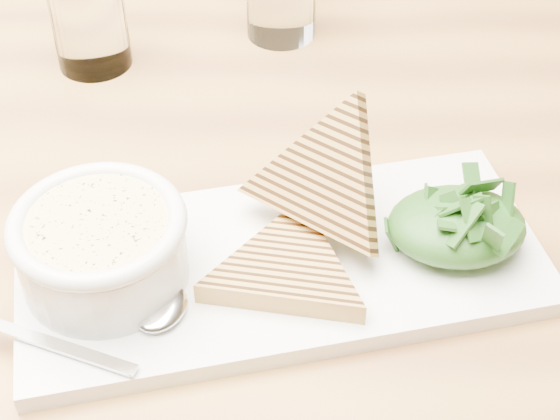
{
  "coord_description": "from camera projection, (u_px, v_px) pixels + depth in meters",
  "views": [
    {
      "loc": [
        0.31,
        -0.75,
        1.26
      ],
      "look_at": [
        0.34,
        -0.25,
        0.79
      ],
      "focal_mm": 55.0,
      "sensor_mm": 36.0,
      "label": 1
    }
  ],
  "objects": [
    {
      "name": "glass_near",
      "position": [
        88.0,
        14.0,
        0.89
      ],
      "size": [
        0.08,
        0.08,
        0.12
      ],
      "primitive_type": "cylinder",
      "color": "white",
      "rests_on": "table_top"
    },
    {
      "name": "salad_base",
      "position": [
        457.0,
        226.0,
        0.69
      ],
      "size": [
        0.11,
        0.09,
        0.04
      ],
      "primitive_type": "ellipsoid",
      "color": "#0F360C",
      "rests_on": "platter"
    },
    {
      "name": "platter",
      "position": [
        281.0,
        264.0,
        0.7
      ],
      "size": [
        0.45,
        0.25,
        0.02
      ],
      "primitive_type": "cube",
      "rotation": [
        0.0,
        0.0,
        0.16
      ],
      "color": "white",
      "rests_on": "table_top"
    },
    {
      "name": "table_leg_br",
      "position": [
        544.0,
        217.0,
        1.32
      ],
      "size": [
        0.06,
        0.06,
        0.7
      ],
      "primitive_type": "cylinder",
      "color": "#A9783A",
      "rests_on": "ground"
    },
    {
      "name": "table_top",
      "position": [
        107.0,
        228.0,
        0.77
      ],
      "size": [
        1.33,
        0.94,
        0.04
      ],
      "primitive_type": "cube",
      "rotation": [
        0.0,
        0.0,
        -0.07
      ],
      "color": "#A9783A",
      "rests_on": "ground"
    },
    {
      "name": "spoon_handle",
      "position": [
        58.0,
        345.0,
        0.62
      ],
      "size": [
        0.12,
        0.06,
        0.0
      ],
      "primitive_type": "cube",
      "rotation": [
        0.0,
        0.0,
        -0.43
      ],
      "color": "silver",
      "rests_on": "platter"
    },
    {
      "name": "soup_bowl",
      "position": [
        103.0,
        254.0,
        0.66
      ],
      "size": [
        0.13,
        0.13,
        0.05
      ],
      "primitive_type": "cylinder",
      "color": "white",
      "rests_on": "platter"
    },
    {
      "name": "bowl_rim",
      "position": [
        97.0,
        223.0,
        0.64
      ],
      "size": [
        0.14,
        0.14,
        0.01
      ],
      "primitive_type": "torus",
      "color": "white",
      "rests_on": "soup_bowl"
    },
    {
      "name": "spoon_bowl",
      "position": [
        161.0,
        307.0,
        0.64
      ],
      "size": [
        0.06,
        0.06,
        0.01
      ],
      "primitive_type": "ellipsoid",
      "rotation": [
        0.0,
        0.0,
        -0.43
      ],
      "color": "silver",
      "rests_on": "platter"
    },
    {
      "name": "soup",
      "position": [
        97.0,
        225.0,
        0.64
      ],
      "size": [
        0.11,
        0.11,
        0.01
      ],
      "primitive_type": "cylinder",
      "color": "beige",
      "rests_on": "soup_bowl"
    },
    {
      "name": "sandwich_lean",
      "position": [
        324.0,
        180.0,
        0.69
      ],
      "size": [
        0.22,
        0.22,
        0.17
      ],
      "primitive_type": null,
      "rotation": [
        0.87,
        0.0,
        -0.69
      ],
      "color": "#B58640",
      "rests_on": "sandwich_flat"
    },
    {
      "name": "sandwich_flat",
      "position": [
        287.0,
        269.0,
        0.67
      ],
      "size": [
        0.18,
        0.18,
        0.02
      ],
      "primitive_type": null,
      "rotation": [
        0.0,
        0.0,
        -0.23
      ],
      "color": "#B58640",
      "rests_on": "platter"
    },
    {
      "name": "arugula_pile",
      "position": [
        457.0,
        221.0,
        0.68
      ],
      "size": [
        0.11,
        0.1,
        0.05
      ],
      "primitive_type": null,
      "color": "#376826",
      "rests_on": "platter"
    }
  ]
}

